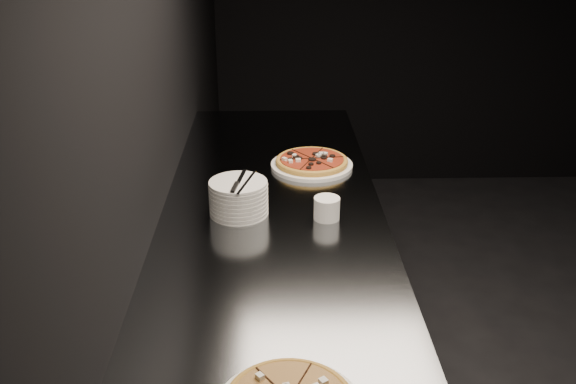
{
  "coord_description": "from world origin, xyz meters",
  "views": [
    {
      "loc": [
        -2.13,
        -1.85,
        1.86
      ],
      "look_at": [
        -2.08,
        0.03,
        1.01
      ],
      "focal_mm": 40.0,
      "sensor_mm": 36.0,
      "label": 1
    }
  ],
  "objects_px": {
    "counter": "(274,338)",
    "plate_stack": "(239,198)",
    "ramekin": "(327,208)",
    "cutlery": "(240,183)",
    "pizza_tomato": "(312,162)"
  },
  "relations": [
    {
      "from": "plate_stack",
      "to": "cutlery",
      "type": "bearing_deg",
      "value": -62.38
    },
    {
      "from": "counter",
      "to": "pizza_tomato",
      "type": "xyz_separation_m",
      "value": [
        0.15,
        0.47,
        0.48
      ]
    },
    {
      "from": "plate_stack",
      "to": "cutlery",
      "type": "distance_m",
      "value": 0.06
    },
    {
      "from": "counter",
      "to": "ramekin",
      "type": "distance_m",
      "value": 0.53
    },
    {
      "from": "counter",
      "to": "plate_stack",
      "type": "height_order",
      "value": "plate_stack"
    },
    {
      "from": "counter",
      "to": "cutlery",
      "type": "height_order",
      "value": "cutlery"
    },
    {
      "from": "plate_stack",
      "to": "ramekin",
      "type": "distance_m",
      "value": 0.29
    },
    {
      "from": "counter",
      "to": "cutlery",
      "type": "relative_size",
      "value": 12.36
    },
    {
      "from": "plate_stack",
      "to": "cutlery",
      "type": "xyz_separation_m",
      "value": [
        0.01,
        -0.01,
        0.06
      ]
    },
    {
      "from": "pizza_tomato",
      "to": "plate_stack",
      "type": "relative_size",
      "value": 1.67
    },
    {
      "from": "pizza_tomato",
      "to": "ramekin",
      "type": "distance_m",
      "value": 0.45
    },
    {
      "from": "plate_stack",
      "to": "ramekin",
      "type": "relative_size",
      "value": 2.26
    },
    {
      "from": "plate_stack",
      "to": "pizza_tomato",
      "type": "bearing_deg",
      "value": 56.62
    },
    {
      "from": "cutlery",
      "to": "plate_stack",
      "type": "bearing_deg",
      "value": 126.67
    },
    {
      "from": "counter",
      "to": "cutlery",
      "type": "distance_m",
      "value": 0.59
    }
  ]
}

